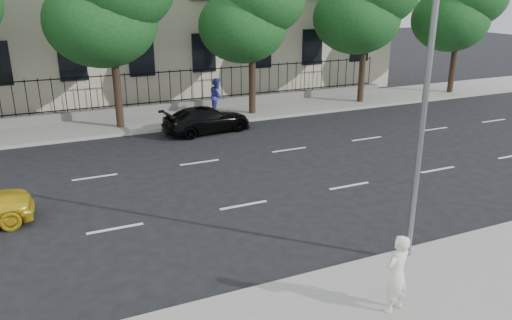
{
  "coord_description": "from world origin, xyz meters",
  "views": [
    {
      "loc": [
        -5.56,
        -10.91,
        6.55
      ],
      "look_at": [
        0.66,
        3.0,
        1.27
      ],
      "focal_mm": 35.0,
      "sensor_mm": 36.0,
      "label": 1
    }
  ],
  "objects": [
    {
      "name": "tree_d",
      "position": [
        5.04,
        13.36,
        5.84
      ],
      "size": [
        5.34,
        4.94,
        8.84
      ],
      "color": "#382619",
      "rests_on": "far_sidewalk"
    },
    {
      "name": "street_light",
      "position": [
        2.5,
        -1.77,
        5.15
      ],
      "size": [
        0.25,
        3.32,
        8.05
      ],
      "color": "slate",
      "rests_on": "near_sidewalk"
    },
    {
      "name": "ground",
      "position": [
        0.0,
        0.0,
        0.0
      ],
      "size": [
        120.0,
        120.0,
        0.0
      ],
      "primitive_type": "plane",
      "color": "black",
      "rests_on": "ground"
    },
    {
      "name": "far_sidewalk",
      "position": [
        0.0,
        14.0,
        0.07
      ],
      "size": [
        60.0,
        4.0,
        0.15
      ],
      "primitive_type": "cube",
      "color": "gray",
      "rests_on": "ground"
    },
    {
      "name": "pedestrian_far",
      "position": [
        3.18,
        13.7,
        1.11
      ],
      "size": [
        0.96,
        1.1,
        1.92
      ],
      "primitive_type": "imported",
      "rotation": [
        0.0,
        0.0,
        1.28
      ],
      "color": "navy",
      "rests_on": "far_sidewalk"
    },
    {
      "name": "woman_near",
      "position": [
        0.68,
        -3.99,
        1.02
      ],
      "size": [
        0.71,
        0.55,
        1.73
      ],
      "primitive_type": "imported",
      "rotation": [
        0.0,
        0.0,
        3.37
      ],
      "color": "white",
      "rests_on": "near_sidewalk"
    },
    {
      "name": "lane_markings",
      "position": [
        0.0,
        4.75,
        0.01
      ],
      "size": [
        49.6,
        4.62,
        0.01
      ],
      "primitive_type": null,
      "color": "silver",
      "rests_on": "ground"
    },
    {
      "name": "black_sedan",
      "position": [
        1.69,
        11.04,
        0.62
      ],
      "size": [
        4.47,
        2.29,
        1.24
      ],
      "primitive_type": "imported",
      "rotation": [
        0.0,
        0.0,
        1.7
      ],
      "color": "black",
      "rests_on": "ground"
    },
    {
      "name": "iron_fence",
      "position": [
        0.0,
        15.7,
        0.65
      ],
      "size": [
        30.0,
        0.5,
        2.2
      ],
      "color": "slate",
      "rests_on": "far_sidewalk"
    }
  ]
}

